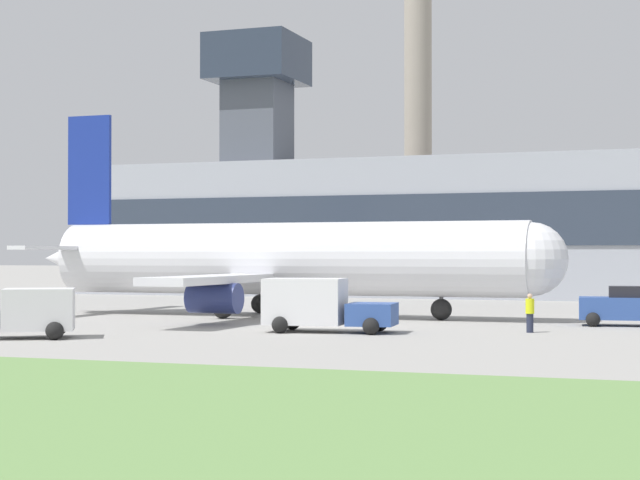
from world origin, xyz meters
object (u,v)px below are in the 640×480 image
(fuel_truck, at_px, (320,306))
(ground_crew_person, at_px, (530,313))
(pushback_tug, at_px, (625,308))
(baggage_truck, at_px, (25,314))
(airplane, at_px, (280,260))

(fuel_truck, xyz_separation_m, ground_crew_person, (8.27, 2.63, -0.28))
(pushback_tug, bearing_deg, baggage_truck, -145.06)
(airplane, distance_m, ground_crew_person, 15.59)
(pushback_tug, relative_size, ground_crew_person, 2.59)
(pushback_tug, height_order, ground_crew_person, pushback_tug)
(baggage_truck, height_order, ground_crew_person, baggage_truck)
(airplane, distance_m, pushback_tug, 17.50)
(baggage_truck, relative_size, ground_crew_person, 3.00)
(baggage_truck, height_order, fuel_truck, fuel_truck)
(pushback_tug, bearing_deg, airplane, 175.32)
(airplane, relative_size, pushback_tug, 6.89)
(pushback_tug, bearing_deg, fuel_truck, -145.50)
(airplane, bearing_deg, fuel_truck, -59.55)
(baggage_truck, xyz_separation_m, ground_crew_person, (17.93, 9.51, -0.13))
(airplane, height_order, pushback_tug, airplane)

